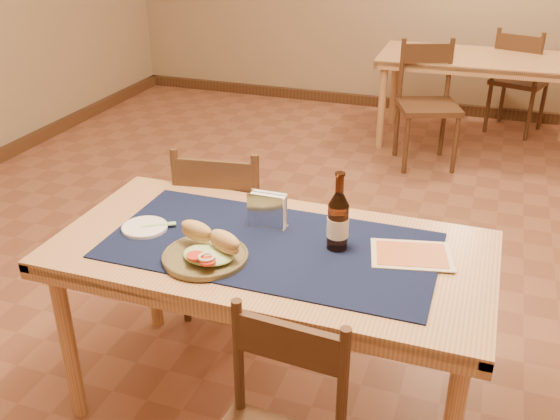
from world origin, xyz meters
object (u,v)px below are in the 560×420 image
(main_table, at_px, (271,265))
(beer_bottle, at_px, (338,221))
(sandwich_plate, at_px, (207,251))
(napkin_holder, at_px, (267,211))
(back_table, at_px, (482,67))
(chair_main_far, at_px, (227,226))

(main_table, distance_m, beer_bottle, 0.31)
(sandwich_plate, distance_m, beer_bottle, 0.47)
(main_table, relative_size, beer_bottle, 5.42)
(main_table, relative_size, napkin_holder, 10.21)
(back_table, bearing_deg, sandwich_plate, -101.61)
(back_table, distance_m, chair_main_far, 3.08)
(beer_bottle, bearing_deg, napkin_holder, 165.81)
(main_table, distance_m, back_table, 3.51)
(sandwich_plate, distance_m, napkin_holder, 0.33)
(main_table, relative_size, back_table, 0.97)
(back_table, height_order, sandwich_plate, sandwich_plate)
(main_table, relative_size, sandwich_plate, 5.27)
(napkin_holder, bearing_deg, chair_main_far, 131.05)
(chair_main_far, bearing_deg, main_table, -52.16)
(sandwich_plate, bearing_deg, chair_main_far, 109.39)
(back_table, bearing_deg, beer_bottle, -95.67)
(main_table, xyz_separation_m, sandwich_plate, (-0.17, -0.17, 0.12))
(beer_bottle, relative_size, napkin_holder, 1.88)
(main_table, bearing_deg, sandwich_plate, -135.61)
(beer_bottle, height_order, napkin_holder, beer_bottle)
(chair_main_far, relative_size, beer_bottle, 3.11)
(main_table, distance_m, sandwich_plate, 0.27)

